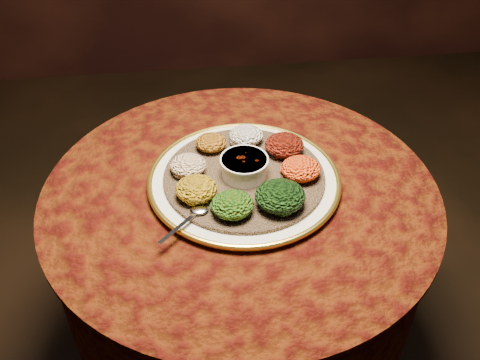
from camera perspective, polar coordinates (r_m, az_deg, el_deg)
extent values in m
plane|color=black|center=(1.86, 0.02, -18.35)|extent=(4.00, 4.00, 0.00)
cylinder|color=black|center=(1.84, 0.02, -18.02)|extent=(0.44, 0.44, 0.04)
cylinder|color=black|center=(1.58, 0.03, -11.84)|extent=(0.12, 0.12, 0.68)
cylinder|color=black|center=(1.31, 0.03, -2.07)|extent=(0.80, 0.80, 0.04)
cylinder|color=#3F1605|center=(1.41, 0.03, -6.44)|extent=(0.93, 0.93, 0.34)
cylinder|color=#3F1605|center=(1.30, 0.03, -1.18)|extent=(0.96, 0.96, 0.01)
cylinder|color=silver|center=(1.30, 0.44, -0.07)|extent=(0.54, 0.54, 0.02)
torus|color=gold|center=(1.30, 0.44, 0.17)|extent=(0.47, 0.47, 0.01)
cylinder|color=brown|center=(1.29, 0.44, 0.41)|extent=(0.41, 0.41, 0.01)
cylinder|color=white|center=(1.27, 0.45, 1.41)|extent=(0.11, 0.11, 0.05)
cylinder|color=white|center=(1.26, 0.45, 2.18)|extent=(0.12, 0.12, 0.01)
cylinder|color=#651605|center=(1.26, 0.45, 1.93)|extent=(0.09, 0.09, 0.01)
ellipsoid|color=silver|center=(1.19, -4.36, -3.22)|extent=(0.04, 0.03, 0.01)
cube|color=silver|center=(1.15, -6.64, -5.12)|extent=(0.09, 0.09, 0.00)
ellipsoid|color=silver|center=(1.38, 0.66, 4.79)|extent=(0.09, 0.08, 0.04)
ellipsoid|color=black|center=(1.35, 4.76, 3.75)|extent=(0.10, 0.09, 0.05)
ellipsoid|color=#C47810|center=(1.28, 6.51, 1.22)|extent=(0.09, 0.09, 0.05)
ellipsoid|color=black|center=(1.19, 4.30, -1.73)|extent=(0.11, 0.11, 0.05)
ellipsoid|color=#9C400A|center=(1.17, -0.81, -2.65)|extent=(0.10, 0.09, 0.05)
ellipsoid|color=#B3840F|center=(1.22, -4.69, -0.94)|extent=(0.10, 0.09, 0.05)
ellipsoid|color=maroon|center=(1.29, -5.55, 1.57)|extent=(0.09, 0.08, 0.04)
ellipsoid|color=#9E5613|center=(1.36, -3.12, 4.02)|extent=(0.08, 0.08, 0.04)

